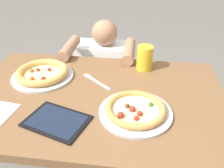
{
  "coord_description": "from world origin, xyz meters",
  "views": [
    {
      "loc": [
        0.2,
        -0.86,
        1.36
      ],
      "look_at": [
        0.08,
        0.05,
        0.78
      ],
      "focal_mm": 36.53,
      "sensor_mm": 36.0,
      "label": 1
    }
  ],
  "objects": [
    {
      "name": "pizza_near",
      "position": [
        0.2,
        -0.12,
        0.77
      ],
      "size": [
        0.31,
        0.31,
        0.04
      ],
      "color": "#B7B7BC",
      "rests_on": "dining_table"
    },
    {
      "name": "tablet",
      "position": [
        -0.11,
        -0.21,
        0.75
      ],
      "size": [
        0.28,
        0.23,
        0.01
      ],
      "color": "black",
      "rests_on": "dining_table"
    },
    {
      "name": "diner_seated",
      "position": [
        -0.06,
        0.66,
        0.39
      ],
      "size": [
        0.45,
        0.54,
        0.9
      ],
      "color": "#333847",
      "rests_on": "ground"
    },
    {
      "name": "fork",
      "position": [
        -0.02,
        0.11,
        0.75
      ],
      "size": [
        0.17,
        0.14,
        0.0
      ],
      "color": "silver",
      "rests_on": "dining_table"
    },
    {
      "name": "pizza_far",
      "position": [
        -0.3,
        0.12,
        0.77
      ],
      "size": [
        0.32,
        0.32,
        0.05
      ],
      "color": "#B7B7BC",
      "rests_on": "dining_table"
    },
    {
      "name": "drink_cup_colored",
      "position": [
        0.23,
        0.28,
        0.82
      ],
      "size": [
        0.09,
        0.09,
        0.13
      ],
      "color": "gold",
      "rests_on": "dining_table"
    },
    {
      "name": "dining_table",
      "position": [
        0.0,
        0.0,
        0.63
      ],
      "size": [
        1.23,
        0.79,
        0.75
      ],
      "color": "brown",
      "rests_on": "ground"
    }
  ]
}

